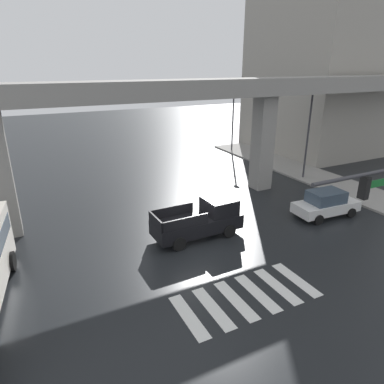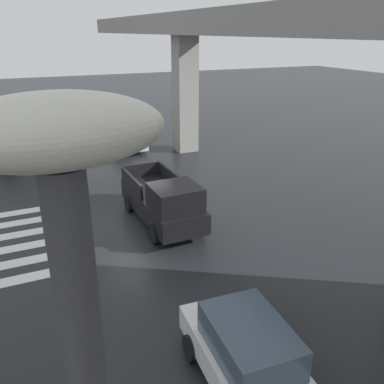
{
  "view_description": "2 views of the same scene",
  "coord_description": "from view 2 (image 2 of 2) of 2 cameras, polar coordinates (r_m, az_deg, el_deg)",
  "views": [
    {
      "loc": [
        -7.5,
        -14.63,
        9.28
      ],
      "look_at": [
        1.01,
        2.34,
        2.18
      ],
      "focal_mm": 32.06,
      "sensor_mm": 36.0,
      "label": 1
    },
    {
      "loc": [
        14.95,
        -4.1,
        7.41
      ],
      "look_at": [
        0.99,
        2.11,
        1.26
      ],
      "focal_mm": 37.72,
      "sensor_mm": 36.0,
      "label": 2
    }
  ],
  "objects": [
    {
      "name": "pickup_truck",
      "position": [
        16.23,
        -3.95,
        -1.44
      ],
      "size": [
        5.14,
        2.18,
        2.08
      ],
      "color": "black",
      "rests_on": "ground"
    },
    {
      "name": "ground_plane",
      "position": [
        17.18,
        -7.82,
        -3.84
      ],
      "size": [
        120.0,
        120.0,
        0.0
      ],
      "primitive_type": "plane",
      "color": "black"
    },
    {
      "name": "sedan_white",
      "position": [
        9.43,
        8.18,
        -22.41
      ],
      "size": [
        4.4,
        2.17,
        1.72
      ],
      "color": "silver",
      "rests_on": "ground"
    },
    {
      "name": "elevated_overpass",
      "position": [
        18.08,
        10.93,
        21.05
      ],
      "size": [
        55.58,
        2.57,
        8.37
      ],
      "color": "gray",
      "rests_on": "ground"
    },
    {
      "name": "crosswalk_stripes",
      "position": [
        16.7,
        -24.1,
        -6.48
      ],
      "size": [
        6.05,
        2.8,
        0.01
      ],
      "color": "silver",
      "rests_on": "ground"
    },
    {
      "name": "city_bus",
      "position": [
        26.26,
        -18.48,
        8.29
      ],
      "size": [
        3.84,
        11.03,
        2.99
      ],
      "color": "beige",
      "rests_on": "ground"
    }
  ]
}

